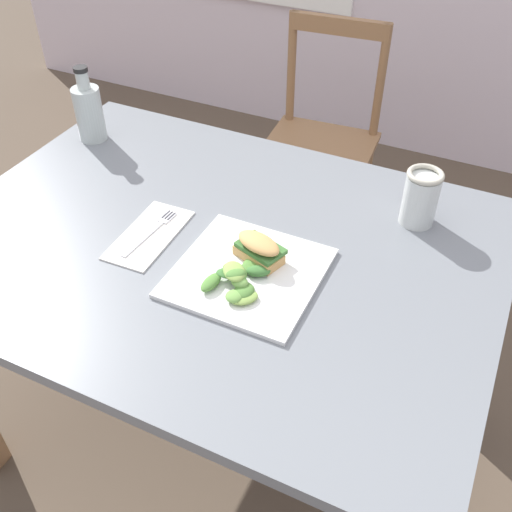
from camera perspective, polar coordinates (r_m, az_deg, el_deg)
ground_plane at (r=1.84m, az=-2.75°, el=-18.85°), size 9.34×9.34×0.00m
dining_table at (r=1.41m, az=-3.76°, el=-2.34°), size 1.26×0.93×0.74m
chair_wooden_far at (r=2.28m, az=6.22°, el=10.77°), size 0.43×0.43×0.87m
plate_lunch at (r=1.25m, az=-0.79°, el=-1.61°), size 0.30×0.30×0.01m
sandwich_half_front at (r=1.25m, az=0.30°, el=0.73°), size 0.12×0.09×0.06m
salad_mixed_greens at (r=1.20m, az=-1.76°, el=-2.15°), size 0.13×0.15×0.04m
napkin_folded at (r=1.37m, az=-10.26°, el=2.03°), size 0.12×0.24×0.00m
fork_on_napkin at (r=1.38m, az=-9.84°, el=2.54°), size 0.03×0.19×0.00m
bottle_cold_brew at (r=1.74m, az=-15.73°, el=12.93°), size 0.08×0.08×0.21m
mason_jar_iced_tea at (r=1.40m, az=15.52°, el=5.23°), size 0.08×0.08×0.14m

